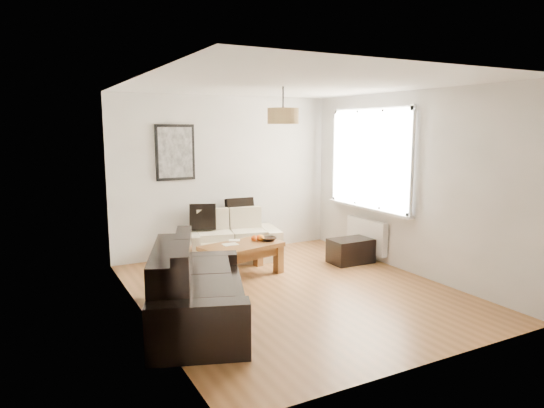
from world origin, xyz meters
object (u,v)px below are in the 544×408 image
loveseat_cream (231,236)px  coffee_table (242,260)px  sofa_leather (198,286)px  ottoman (351,251)px

loveseat_cream → coffee_table: loveseat_cream is taller
loveseat_cream → sofa_leather: (-1.31, -2.19, 0.04)m
loveseat_cream → sofa_leather: 2.56m
ottoman → coffee_table: bearing=174.1°
coffee_table → ottoman: bearing=-5.9°
loveseat_cream → ottoman: (1.57, -1.07, -0.19)m
loveseat_cream → sofa_leather: bearing=-109.0°
loveseat_cream → ottoman: loveseat_cream is taller
sofa_leather → coffee_table: size_ratio=1.72×
coffee_table → sofa_leather: bearing=-130.0°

